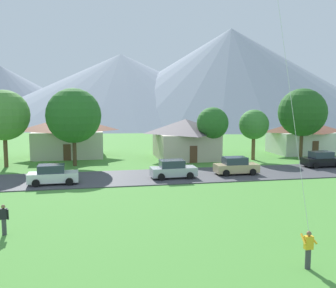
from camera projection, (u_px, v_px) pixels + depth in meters
road_strip at (136, 177)px, 35.51m from camera, size 160.00×7.33×0.08m
mountain_west_ridge at (121, 88)px, 132.82m from camera, size 102.44×102.44×23.51m
mountain_central_ridge at (231, 75)px, 132.25m from camera, size 107.15×107.15×32.22m
mountain_east_ridge at (2, 92)px, 155.42m from camera, size 78.61×78.61×21.41m
house_leftmost at (185, 138)px, 47.61m from camera, size 7.68×8.60×4.93m
house_left_center at (303, 136)px, 52.08m from camera, size 8.91×6.60×4.60m
house_right_center at (69, 136)px, 49.08m from camera, size 9.29×8.16×5.23m
tree_left_of_center at (213, 123)px, 44.55m from camera, size 3.77×3.77×6.47m
tree_center at (74, 116)px, 41.45m from camera, size 6.05×6.05×8.61m
tree_right_of_center at (302, 112)px, 46.10m from camera, size 5.86×5.86×8.73m
tree_near_right at (254, 125)px, 45.93m from camera, size 3.63×3.63×6.16m
tree_far_right at (4, 115)px, 40.55m from camera, size 5.45×5.45×8.40m
parked_car_black_west_end at (322, 160)px, 40.89m from camera, size 4.23×2.13×1.68m
parked_car_silver_mid_west at (173, 169)px, 35.01m from camera, size 4.26×2.19×1.68m
parked_car_white_mid_east at (53, 175)px, 32.43m from camera, size 4.26×2.19×1.68m
parked_car_tan_east_end at (236, 166)px, 36.80m from camera, size 4.21×2.10×1.68m
watcher_person at (4, 219)px, 20.26m from camera, size 0.56×0.24×1.68m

